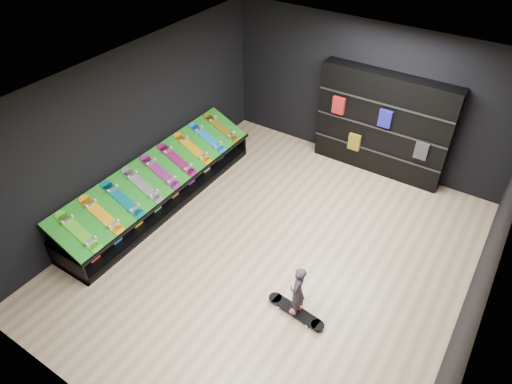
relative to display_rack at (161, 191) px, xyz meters
The scene contains 20 objects.
floor 2.56m from the display_rack, ahead, with size 6.00×7.00×0.01m, color tan.
ceiling 3.75m from the display_rack, ahead, with size 6.00×7.00×0.01m, color white.
wall_back 4.51m from the display_rack, 53.92° to the left, with size 6.00×0.02×3.00m, color black.
wall_front 4.51m from the display_rack, 53.92° to the right, with size 6.00×0.02×3.00m, color black.
wall_left 1.33m from the display_rack, behind, with size 0.02×7.00×3.00m, color black.
wall_right 5.69m from the display_rack, ahead, with size 0.02×7.00×3.00m, color black.
display_rack is the anchor object (origin of this frame).
turf_ramp 0.46m from the display_rack, ahead, with size 1.00×4.50×0.04m, color #126B10.
back_shelving 4.58m from the display_rack, 47.42° to the left, with size 2.69×0.31×2.15m, color black.
floor_skateboard 3.60m from the display_rack, 14.51° to the right, with size 0.98×0.22×0.09m, color black, non-canonical shape.
child 3.59m from the display_rack, 14.51° to the right, with size 0.20×0.14×0.54m, color black.
display_board_0 1.96m from the display_rack, 88.11° to the right, with size 0.98×0.22×0.09m, color green, non-canonical shape.
display_board_1 1.51m from the display_rack, 87.48° to the right, with size 0.98×0.22×0.09m, color orange, non-canonical shape.
display_board_2 1.07m from the display_rack, 86.23° to the right, with size 0.98×0.22×0.09m, color #0C8C99, non-canonical shape.
display_board_3 0.68m from the display_rack, 82.48° to the right, with size 0.98×0.22×0.09m, color black, non-canonical shape.
display_board_4 0.49m from the display_rack, ahead, with size 0.98×0.22×0.09m, color #2626BF, non-canonical shape.
display_board_5 0.68m from the display_rack, 82.48° to the left, with size 0.98×0.22×0.09m, color #E5198C, non-canonical shape.
display_board_6 1.07m from the display_rack, 86.23° to the left, with size 0.98×0.22×0.09m, color yellow, non-canonical shape.
display_board_7 1.51m from the display_rack, 87.48° to the left, with size 0.98×0.22×0.09m, color blue, non-canonical shape.
display_board_8 1.96m from the display_rack, 88.11° to the left, with size 0.98×0.22×0.09m, color yellow, non-canonical shape.
Camera 1 is at (2.72, -4.75, 5.74)m, focal length 32.00 mm.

